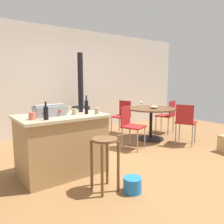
# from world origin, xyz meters

# --- Properties ---
(ground_plane) EXTENTS (8.80, 8.80, 0.00)m
(ground_plane) POSITION_xyz_m (0.00, 0.00, 0.00)
(ground_plane) COLOR olive
(back_wall) EXTENTS (8.00, 0.10, 2.70)m
(back_wall) POSITION_xyz_m (0.00, 2.52, 1.35)
(back_wall) COLOR beige
(back_wall) RESTS_ON ground_plane
(kitchen_island) EXTENTS (1.26, 0.85, 0.88)m
(kitchen_island) POSITION_xyz_m (-1.22, 0.11, 0.44)
(kitchen_island) COLOR #A37A4C
(kitchen_island) RESTS_ON ground_plane
(wooden_stool) EXTENTS (0.32, 0.32, 0.68)m
(wooden_stool) POSITION_xyz_m (-1.01, -0.74, 0.49)
(wooden_stool) COLOR brown
(wooden_stool) RESTS_ON ground_plane
(dining_table) EXTENTS (1.12, 1.12, 0.74)m
(dining_table) POSITION_xyz_m (1.25, 0.64, 0.57)
(dining_table) COLOR black
(dining_table) RESTS_ON ground_plane
(folding_chair_near) EXTENTS (0.50, 0.50, 0.85)m
(folding_chair_near) POSITION_xyz_m (2.05, 0.82, 0.50)
(folding_chair_near) COLOR maroon
(folding_chair_near) RESTS_ON ground_plane
(folding_chair_far) EXTENTS (0.49, 0.49, 0.85)m
(folding_chair_far) POSITION_xyz_m (1.09, 1.51, 0.50)
(folding_chair_far) COLOR maroon
(folding_chair_far) RESTS_ON ground_plane
(folding_chair_left) EXTENTS (0.52, 0.52, 0.86)m
(folding_chair_left) POSITION_xyz_m (0.39, 0.38, 0.51)
(folding_chair_left) COLOR maroon
(folding_chair_left) RESTS_ON ground_plane
(folding_chair_right) EXTENTS (0.53, 0.53, 0.88)m
(folding_chair_right) POSITION_xyz_m (1.51, -0.12, 0.53)
(folding_chair_right) COLOR maroon
(folding_chair_right) RESTS_ON ground_plane
(wood_stove) EXTENTS (0.44, 0.45, 2.03)m
(wood_stove) POSITION_xyz_m (0.07, 1.87, 0.51)
(wood_stove) COLOR black
(wood_stove) RESTS_ON ground_plane
(toolbox) EXTENTS (0.43, 0.23, 0.17)m
(toolbox) POSITION_xyz_m (-1.38, 0.10, 0.96)
(toolbox) COLOR gray
(toolbox) RESTS_ON kitchen_island
(bottle_0) EXTENTS (0.06, 0.06, 0.28)m
(bottle_0) POSITION_xyz_m (-0.86, -0.04, 0.99)
(bottle_0) COLOR black
(bottle_0) RESTS_ON kitchen_island
(bottle_1) EXTENTS (0.06, 0.06, 0.24)m
(bottle_1) POSITION_xyz_m (-1.53, -0.16, 0.97)
(bottle_1) COLOR black
(bottle_1) RESTS_ON kitchen_island
(bottle_2) EXTENTS (0.08, 0.08, 0.23)m
(bottle_2) POSITION_xyz_m (-0.83, 0.19, 0.97)
(bottle_2) COLOR black
(bottle_2) RESTS_ON kitchen_island
(cup_0) EXTENTS (0.12, 0.09, 0.10)m
(cup_0) POSITION_xyz_m (-1.67, -0.04, 0.93)
(cup_0) COLOR #DB6651
(cup_0) RESTS_ON kitchen_island
(cup_1) EXTENTS (0.12, 0.08, 0.08)m
(cup_1) POSITION_xyz_m (-1.03, 0.03, 0.92)
(cup_1) COLOR tan
(cup_1) RESTS_ON kitchen_island
(cup_2) EXTENTS (0.11, 0.07, 0.11)m
(cup_2) POSITION_xyz_m (-1.03, 0.27, 0.94)
(cup_2) COLOR tan
(cup_2) RESTS_ON kitchen_island
(cup_3) EXTENTS (0.11, 0.07, 0.09)m
(cup_3) POSITION_xyz_m (-0.72, -0.13, 0.93)
(cup_3) COLOR tan
(cup_3) RESTS_ON kitchen_island
(wine_glass) EXTENTS (0.07, 0.07, 0.14)m
(wine_glass) POSITION_xyz_m (1.20, 0.93, 0.85)
(wine_glass) COLOR silver
(wine_glass) RESTS_ON dining_table
(serving_bowl) EXTENTS (0.18, 0.18, 0.07)m
(serving_bowl) POSITION_xyz_m (1.23, 0.54, 0.78)
(serving_bowl) COLOR tan
(serving_bowl) RESTS_ON dining_table
(plastic_bucket) EXTENTS (0.23, 0.23, 0.19)m
(plastic_bucket) POSITION_xyz_m (-0.76, -0.99, 0.09)
(plastic_bucket) COLOR blue
(plastic_bucket) RESTS_ON ground_plane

